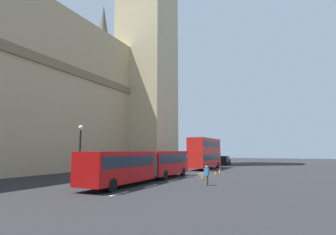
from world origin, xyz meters
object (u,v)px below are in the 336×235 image
at_px(articulated_bus, 145,163).
at_px(street_lamp, 80,150).
at_px(pedestrian_near_cones, 207,175).
at_px(traffic_cone_middle, 215,173).
at_px(sedan_lead, 224,160).
at_px(traffic_cone_east, 220,171).
at_px(double_decker_bus, 205,152).
at_px(traffic_cone_west, 202,176).

xyz_separation_m(articulated_bus, street_lamp, (-4.02, 4.51, 1.31)).
bearing_deg(pedestrian_near_cones, traffic_cone_middle, 10.92).
height_order(traffic_cone_middle, pedestrian_near_cones, pedestrian_near_cones).
height_order(traffic_cone_middle, street_lamp, street_lamp).
relative_size(sedan_lead, traffic_cone_east, 7.59).
distance_m(sedan_lead, street_lamp, 37.87).
bearing_deg(sedan_lead, pedestrian_near_cones, -169.21).
relative_size(double_decker_bus, pedestrian_near_cones, 6.15).
xyz_separation_m(articulated_bus, double_decker_bus, (19.48, 0.00, 0.96)).
bearing_deg(articulated_bus, street_lamp, 131.74).
xyz_separation_m(sedan_lead, street_lamp, (-37.57, 4.27, 2.14)).
relative_size(articulated_bus, traffic_cone_middle, 28.84).
bearing_deg(traffic_cone_middle, pedestrian_near_cones, -169.08).
bearing_deg(traffic_cone_east, pedestrian_near_cones, -170.48).
distance_m(traffic_cone_east, pedestrian_near_cones, 13.44).
bearing_deg(traffic_cone_west, traffic_cone_middle, -0.65).
bearing_deg(sedan_lead, traffic_cone_east, -168.40).
xyz_separation_m(articulated_bus, traffic_cone_west, (4.51, -4.26, -1.46)).
height_order(double_decker_bus, traffic_cone_east, double_decker_bus).
bearing_deg(pedestrian_near_cones, traffic_cone_west, 22.10).
distance_m(traffic_cone_west, street_lamp, 12.55).
xyz_separation_m(sedan_lead, traffic_cone_west, (-29.03, -4.49, -0.63)).
xyz_separation_m(traffic_cone_middle, traffic_cone_east, (3.39, 0.32, 0.00)).
bearing_deg(double_decker_bus, street_lamp, 169.15).
relative_size(double_decker_bus, traffic_cone_west, 17.91).
relative_size(double_decker_bus, traffic_cone_east, 17.91).
bearing_deg(articulated_bus, sedan_lead, 0.40).
height_order(double_decker_bus, traffic_cone_middle, double_decker_bus).
height_order(sedan_lead, street_lamp, street_lamp).
relative_size(sedan_lead, pedestrian_near_cones, 2.60).
bearing_deg(traffic_cone_east, traffic_cone_middle, -174.60).
bearing_deg(sedan_lead, traffic_cone_middle, -169.26).
distance_m(double_decker_bus, pedestrian_near_cones, 20.82).
xyz_separation_m(traffic_cone_west, traffic_cone_east, (8.42, 0.26, 0.00)).
bearing_deg(street_lamp, double_decker_bus, -10.85).
bearing_deg(articulated_bus, double_decker_bus, 0.01).
bearing_deg(articulated_bus, traffic_cone_east, -17.17).
height_order(traffic_cone_west, street_lamp, street_lamp).
relative_size(traffic_cone_middle, pedestrian_near_cones, 0.34).
height_order(sedan_lead, traffic_cone_middle, sedan_lead).
distance_m(street_lamp, pedestrian_near_cones, 11.55).
distance_m(double_decker_bus, traffic_cone_west, 15.75).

